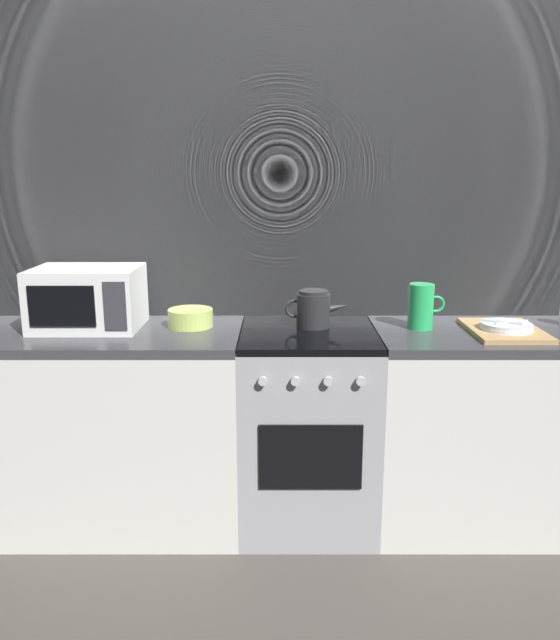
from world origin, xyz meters
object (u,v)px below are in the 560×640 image
microwave (84,298)px  dish_pile (502,329)px  pitcher (418,306)px  kettle (311,309)px  mixing_bowl (188,318)px  stove_unit (305,427)px

microwave → dish_pile: (1.82, -0.09, -0.12)m
pitcher → dish_pile: pitcher is taller
kettle → mixing_bowl: 0.55m
kettle → pitcher: bearing=-3.7°
stove_unit → mixing_bowl: size_ratio=4.50×
stove_unit → mixing_bowl: (-0.53, 0.09, 0.49)m
microwave → mixing_bowl: 0.46m
stove_unit → pitcher: (0.50, 0.05, 0.55)m
microwave → mixing_bowl: size_ratio=2.30×
stove_unit → microwave: microwave is taller
mixing_bowl → dish_pile: (1.37, -0.12, -0.02)m
microwave → dish_pile: size_ratio=1.15×
mixing_bowl → dish_pile: mixing_bowl is taller
microwave → kettle: size_ratio=1.62×
microwave → pitcher: 1.47m
kettle → mixing_bowl: bearing=179.6°
stove_unit → dish_pile: dish_pile is taller
stove_unit → pitcher: 0.74m
kettle → dish_pile: 0.83m
dish_pile → pitcher: bearing=166.6°
microwave → mixing_bowl: bearing=2.8°
stove_unit → dish_pile: size_ratio=2.25×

